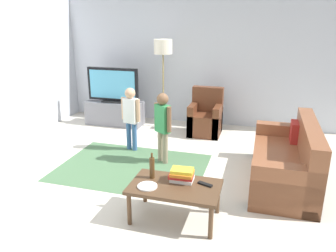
{
  "coord_description": "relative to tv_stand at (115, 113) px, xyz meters",
  "views": [
    {
      "loc": [
        1.31,
        -3.89,
        2.19
      ],
      "look_at": [
        0.0,
        0.6,
        0.65
      ],
      "focal_mm": 35.45,
      "sensor_mm": 36.0,
      "label": 1
    }
  ],
  "objects": [
    {
      "name": "tv_stand",
      "position": [
        0.0,
        0.0,
        0.0
      ],
      "size": [
        1.2,
        0.44,
        0.5
      ],
      "color": "slate",
      "rests_on": "ground"
    },
    {
      "name": "child_center",
      "position": [
        1.56,
        -1.57,
        0.43
      ],
      "size": [
        0.32,
        0.24,
        1.11
      ],
      "color": "gray",
      "rests_on": "ground"
    },
    {
      "name": "child_near_tv",
      "position": [
        0.89,
        -1.23,
        0.41
      ],
      "size": [
        0.36,
        0.18,
        1.09
      ],
      "color": "#33598C",
      "rests_on": "ground"
    },
    {
      "name": "wall_back",
      "position": [
        1.68,
        0.7,
        1.11
      ],
      "size": [
        6.0,
        0.12,
        2.7
      ],
      "primitive_type": "cube",
      "color": "silver",
      "rests_on": "ground"
    },
    {
      "name": "armchair",
      "position": [
        1.96,
        -0.04,
        0.05
      ],
      "size": [
        0.6,
        0.6,
        0.9
      ],
      "color": "brown",
      "rests_on": "ground"
    },
    {
      "name": "book_stack",
      "position": [
        2.19,
        -2.9,
        0.25
      ],
      "size": [
        0.28,
        0.23,
        0.15
      ],
      "color": "white",
      "rests_on": "coffee_table"
    },
    {
      "name": "couch",
      "position": [
        3.42,
        -1.75,
        0.05
      ],
      "size": [
        0.8,
        1.8,
        0.86
      ],
      "color": "brown",
      "rests_on": "ground"
    },
    {
      "name": "plate",
      "position": [
        1.87,
        -3.14,
        0.18
      ],
      "size": [
        0.22,
        0.22,
        0.02
      ],
      "color": "white",
      "rests_on": "coffee_table"
    },
    {
      "name": "coffee_table",
      "position": [
        2.14,
        -3.02,
        0.13
      ],
      "size": [
        1.0,
        0.6,
        0.42
      ],
      "color": "#513823",
      "rests_on": "ground"
    },
    {
      "name": "floor_lamp",
      "position": [
        1.04,
        0.15,
        1.3
      ],
      "size": [
        0.36,
        0.36,
        1.78
      ],
      "color": "#262626",
      "rests_on": "ground"
    },
    {
      "name": "tv",
      "position": [
        -0.0,
        -0.02,
        0.6
      ],
      "size": [
        1.1,
        0.28,
        0.71
      ],
      "color": "black",
      "rests_on": "tv_stand"
    },
    {
      "name": "tv_remote",
      "position": [
        2.46,
        -2.92,
        0.19
      ],
      "size": [
        0.18,
        0.11,
        0.02
      ],
      "primitive_type": "cube",
      "rotation": [
        0.0,
        0.0,
        -0.37
      ],
      "color": "black",
      "rests_on": "coffee_table"
    },
    {
      "name": "ground",
      "position": [
        1.68,
        -2.3,
        -0.24
      ],
      "size": [
        7.8,
        7.8,
        0.0
      ],
      "primitive_type": "plane",
      "color": "beige"
    },
    {
      "name": "area_rug",
      "position": [
        1.17,
        -1.91,
        -0.24
      ],
      "size": [
        2.2,
        1.6,
        0.01
      ],
      "primitive_type": "cube",
      "color": "#4C724C",
      "rests_on": "ground"
    },
    {
      "name": "bottle",
      "position": [
        1.84,
        -2.92,
        0.31
      ],
      "size": [
        0.06,
        0.06,
        0.31
      ],
      "color": "#4C3319",
      "rests_on": "coffee_table"
    }
  ]
}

